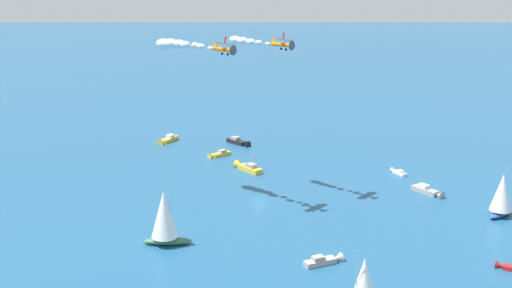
% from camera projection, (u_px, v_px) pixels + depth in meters
% --- Properties ---
extents(ground_plane, '(2000.00, 2000.00, 0.00)m').
position_uv_depth(ground_plane, '(259.00, 201.00, 152.42)').
color(ground_plane, '#1E517A').
extents(motorboat_near_centre, '(6.38, 9.58, 2.75)m').
position_uv_depth(motorboat_near_centre, '(429.00, 191.00, 157.53)').
color(motorboat_near_centre, '#9E9993').
rests_on(motorboat_near_centre, ground_plane).
extents(sailboat_far_port, '(9.12, 7.22, 11.80)m').
position_uv_depth(sailboat_far_port, '(502.00, 195.00, 140.80)').
color(sailboat_far_port, '#23478C').
rests_on(sailboat_far_port, ground_plane).
extents(motorboat_far_stbd, '(6.23, 5.58, 1.94)m').
position_uv_depth(motorboat_far_stbd, '(512.00, 268.00, 114.54)').
color(motorboat_far_stbd, '#B21E1E').
rests_on(motorboat_far_stbd, ground_plane).
extents(motorboat_inshore, '(8.01, 6.35, 2.39)m').
position_uv_depth(motorboat_inshore, '(218.00, 154.00, 193.33)').
color(motorboat_inshore, gold).
rests_on(motorboat_inshore, ground_plane).
extents(motorboat_offshore, '(3.30, 6.22, 1.75)m').
position_uv_depth(motorboat_offshore, '(398.00, 172.00, 175.19)').
color(motorboat_offshore, white).
rests_on(motorboat_offshore, ground_plane).
extents(sailboat_ahead, '(10.53, 6.34, 13.20)m').
position_uv_depth(sailboat_ahead, '(165.00, 217.00, 125.08)').
color(sailboat_ahead, '#33704C').
rests_on(sailboat_ahead, ground_plane).
extents(motorboat_mid_cluster, '(7.95, 10.62, 3.12)m').
position_uv_depth(motorboat_mid_cluster, '(247.00, 167.00, 178.55)').
color(motorboat_mid_cluster, gold).
rests_on(motorboat_mid_cluster, ground_plane).
extents(motorboat_outer_ring_a, '(7.66, 9.92, 2.94)m').
position_uv_depth(motorboat_outer_ring_a, '(167.00, 140.00, 211.43)').
color(motorboat_outer_ring_a, gold).
rests_on(motorboat_outer_ring_a, ground_plane).
extents(motorboat_outer_ring_b, '(8.35, 4.37, 2.35)m').
position_uv_depth(motorboat_outer_ring_b, '(325.00, 260.00, 117.47)').
color(motorboat_outer_ring_b, '#9E9993').
rests_on(motorboat_outer_ring_b, ground_plane).
extents(motorboat_outer_ring_c, '(7.93, 9.99, 2.98)m').
position_uv_depth(motorboat_outer_ring_c, '(239.00, 142.00, 208.45)').
color(motorboat_outer_ring_c, black).
rests_on(motorboat_outer_ring_c, ground_plane).
extents(biplane_lead, '(6.65, 6.83, 3.67)m').
position_uv_depth(biplane_lead, '(283.00, 44.00, 148.26)').
color(biplane_lead, orange).
extents(wingwalker_lead, '(0.78, 0.63, 1.79)m').
position_uv_depth(wingwalker_lead, '(284.00, 35.00, 147.97)').
color(wingwalker_lead, red).
extents(smoke_trail_lead, '(10.55, 12.35, 2.47)m').
position_uv_depth(smoke_trail_lead, '(243.00, 41.00, 157.09)').
color(smoke_trail_lead, silver).
extents(biplane_wingman, '(6.65, 6.83, 3.67)m').
position_uv_depth(biplane_wingman, '(224.00, 49.00, 139.53)').
color(biplane_wingman, orange).
extents(wingwalker_wingman, '(0.78, 0.63, 1.79)m').
position_uv_depth(wingwalker_wingman, '(225.00, 39.00, 139.24)').
color(wingwalker_wingman, red).
extents(smoke_trail_wingman, '(15.05, 17.58, 3.34)m').
position_uv_depth(smoke_trail_wingman, '(174.00, 44.00, 151.73)').
color(smoke_trail_wingman, silver).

